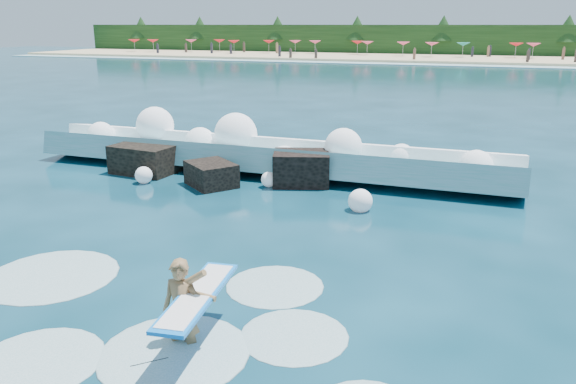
{
  "coord_description": "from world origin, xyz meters",
  "views": [
    {
      "loc": [
        5.89,
        -10.18,
        5.08
      ],
      "look_at": [
        1.5,
        2.0,
        1.2
      ],
      "focal_mm": 35.0,
      "sensor_mm": 36.0,
      "label": 1
    }
  ],
  "objects": [
    {
      "name": "surf_foam",
      "position": [
        0.38,
        -2.51,
        0.0
      ],
      "size": [
        9.4,
        5.79,
        0.14
      ],
      "color": "silver",
      "rests_on": "ground"
    },
    {
      "name": "wave_spray",
      "position": [
        -2.3,
        7.98,
        1.03
      ],
      "size": [
        15.0,
        4.76,
        2.1
      ],
      "color": "white",
      "rests_on": "ground"
    },
    {
      "name": "beach",
      "position": [
        0.0,
        78.0,
        0.2
      ],
      "size": [
        140.0,
        20.0,
        0.4
      ],
      "primitive_type": "cube",
      "color": "tan",
      "rests_on": "ground"
    },
    {
      "name": "beachgoers",
      "position": [
        -12.05,
        74.35,
        1.07
      ],
      "size": [
        103.25,
        13.81,
        1.94
      ],
      "color": "#3F332D",
      "rests_on": "ground"
    },
    {
      "name": "ground",
      "position": [
        0.0,
        0.0,
        0.0
      ],
      "size": [
        200.0,
        200.0,
        0.0
      ],
      "primitive_type": "plane",
      "color": "#072A38",
      "rests_on": "ground"
    },
    {
      "name": "wet_band",
      "position": [
        0.0,
        67.0,
        0.04
      ],
      "size": [
        140.0,
        5.0,
        0.08
      ],
      "primitive_type": "cube",
      "color": "silver",
      "rests_on": "ground"
    },
    {
      "name": "treeline",
      "position": [
        0.0,
        88.0,
        2.5
      ],
      "size": [
        140.0,
        4.0,
        5.0
      ],
      "primitive_type": "cube",
      "color": "black",
      "rests_on": "ground"
    },
    {
      "name": "beach_umbrellas",
      "position": [
        0.07,
        79.74,
        2.25
      ],
      "size": [
        111.15,
        6.47,
        0.5
      ],
      "color": "red",
      "rests_on": "ground"
    },
    {
      "name": "breaking_wave",
      "position": [
        -1.5,
        7.98,
        0.52
      ],
      "size": [
        17.34,
        2.73,
        1.49
      ],
      "color": "teal",
      "rests_on": "ground"
    },
    {
      "name": "surfer_with_board",
      "position": [
        1.55,
        -3.07,
        0.67
      ],
      "size": [
        1.06,
        2.97,
        1.81
      ],
      "color": "olive",
      "rests_on": "ground"
    },
    {
      "name": "rock_cluster",
      "position": [
        -2.85,
        6.4,
        0.4
      ],
      "size": [
        7.94,
        3.16,
        1.26
      ],
      "color": "black",
      "rests_on": "ground"
    }
  ]
}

